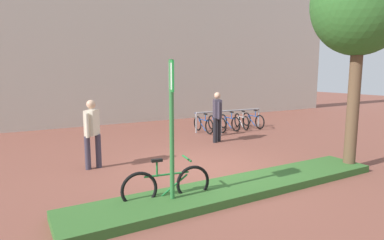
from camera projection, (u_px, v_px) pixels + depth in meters
ground_plane at (206, 169)px, 8.00m from camera, size 60.00×60.00×0.00m
building_facade at (105, 15)px, 14.72m from camera, size 28.00×1.20×10.00m
planter_strip at (239, 188)px, 6.47m from camera, size 7.00×1.10×0.16m
tree_sidewalk at (361, 4)px, 7.43m from camera, size 2.24×2.24×5.23m
parking_sign_post at (172, 113)px, 5.49m from camera, size 0.13×0.35×2.59m
bike_at_sign at (167, 185)px, 5.84m from camera, size 1.67×0.42×0.86m
bike_rack_cluster at (229, 122)px, 13.45m from camera, size 3.21×1.61×0.83m
bollard_steel at (220, 124)px, 12.18m from camera, size 0.16×0.16×0.90m
person_suited_navy at (217, 114)px, 10.98m from camera, size 0.37×0.57×1.72m
person_shirt_blue at (92, 130)px, 7.91m from camera, size 0.43×0.51×1.72m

